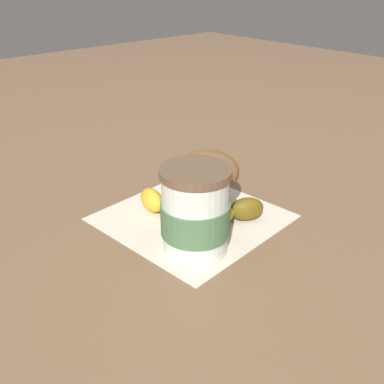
{
  "coord_description": "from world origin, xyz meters",
  "views": [
    {
      "loc": [
        -0.45,
        0.41,
        0.36
      ],
      "look_at": [
        0.0,
        0.0,
        0.05
      ],
      "focal_mm": 42.0,
      "sensor_mm": 36.0,
      "label": 1
    }
  ],
  "objects": [
    {
      "name": "paper_napkin",
      "position": [
        0.0,
        0.0,
        0.0
      ],
      "size": [
        0.26,
        0.26,
        0.0
      ],
      "primitive_type": "cube",
      "rotation": [
        0.0,
        0.0,
        0.08
      ],
      "color": "beige",
      "rests_on": "ground_plane"
    },
    {
      "name": "ground_plane",
      "position": [
        0.0,
        0.0,
        0.0
      ],
      "size": [
        3.0,
        3.0,
        0.0
      ],
      "primitive_type": "plane",
      "color": "brown"
    },
    {
      "name": "banana",
      "position": [
        -0.01,
        -0.0,
        0.02
      ],
      "size": [
        0.18,
        0.14,
        0.04
      ],
      "color": "gold",
      "rests_on": "paper_napkin"
    },
    {
      "name": "muffin",
      "position": [
        0.0,
        -0.03,
        0.06
      ],
      "size": [
        0.1,
        0.1,
        0.1
      ],
      "color": "beige",
      "rests_on": "paper_napkin"
    },
    {
      "name": "coffee_cup",
      "position": [
        -0.07,
        0.05,
        0.06
      ],
      "size": [
        0.1,
        0.1,
        0.12
      ],
      "color": "silver",
      "rests_on": "paper_napkin"
    }
  ]
}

